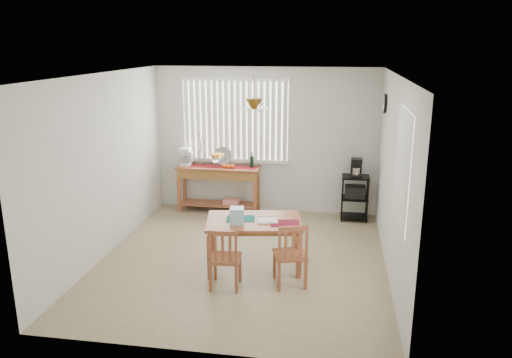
% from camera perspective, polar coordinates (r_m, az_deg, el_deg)
% --- Properties ---
extents(ground, '(4.00, 4.50, 0.01)m').
position_cam_1_polar(ground, '(7.24, -1.49, -9.20)').
color(ground, '#9B8D69').
extents(room_shell, '(4.20, 4.70, 2.70)m').
position_cam_1_polar(room_shell, '(6.73, -1.55, 4.11)').
color(room_shell, silver).
rests_on(room_shell, ground).
extents(sideboard, '(1.49, 0.42, 0.84)m').
position_cam_1_polar(sideboard, '(9.05, -4.26, 0.12)').
color(sideboard, '#9C5434').
rests_on(sideboard, ground).
extents(sideboard_items, '(1.42, 0.35, 0.64)m').
position_cam_1_polar(sideboard_items, '(9.04, -5.83, 2.29)').
color(sideboard_items, maroon).
rests_on(sideboard_items, sideboard).
extents(wire_cart, '(0.46, 0.37, 0.78)m').
position_cam_1_polar(wire_cart, '(8.81, 11.23, -1.65)').
color(wire_cart, black).
rests_on(wire_cart, ground).
extents(cart_items, '(0.18, 0.22, 0.32)m').
position_cam_1_polar(cart_items, '(8.69, 11.39, 1.27)').
color(cart_items, black).
rests_on(cart_items, wire_cart).
extents(dining_table, '(1.39, 1.02, 0.68)m').
position_cam_1_polar(dining_table, '(6.80, -0.23, -5.32)').
color(dining_table, '#9C5434').
rests_on(dining_table, ground).
extents(table_items, '(1.03, 0.46, 0.22)m').
position_cam_1_polar(table_items, '(6.64, -1.30, -4.37)').
color(table_items, '#126659').
rests_on(table_items, dining_table).
extents(chair_left, '(0.40, 0.40, 0.82)m').
position_cam_1_polar(chair_left, '(6.30, -3.59, -9.05)').
color(chair_left, '#9C5434').
rests_on(chair_left, ground).
extents(chair_right, '(0.49, 0.49, 0.86)m').
position_cam_1_polar(chair_right, '(6.36, 3.98, -8.65)').
color(chair_right, '#9C5434').
rests_on(chair_right, ground).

